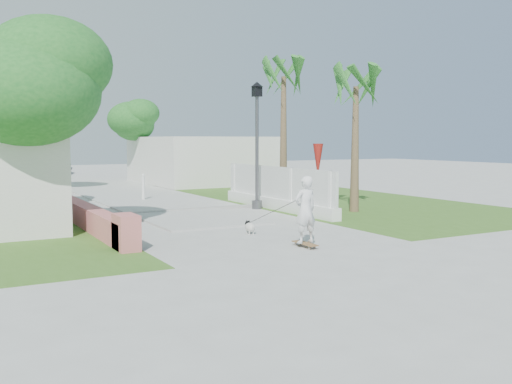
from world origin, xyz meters
TOP-DOWN VIEW (x-y plane):
  - ground at (0.00, 0.00)m, footprint 90.00×90.00m
  - path_strip at (0.00, 20.00)m, footprint 3.20×36.00m
  - curb at (0.00, 6.00)m, footprint 6.50×0.25m
  - grass_right at (7.00, 8.00)m, footprint 8.00×20.00m
  - pink_wall at (-3.30, 3.55)m, footprint 0.45×8.20m
  - lattice_fence at (3.40, 5.00)m, footprint 0.35×7.00m
  - building_right at (6.00, 18.00)m, footprint 6.00×8.00m
  - street_lamp at (2.90, 5.50)m, footprint 0.44×0.44m
  - bollard at (0.20, 10.00)m, footprint 0.14×0.14m
  - patio_umbrella at (4.80, 4.50)m, footprint 0.36×0.36m
  - tree_left_near at (-4.48, 2.98)m, footprint 3.60×3.60m
  - tree_path_left at (-2.98, 15.98)m, footprint 3.40×3.40m
  - tree_path_right at (3.22, 19.98)m, footprint 3.00×3.00m
  - tree_path_far at (-2.78, 25.98)m, footprint 3.20×3.20m
  - palm_far at (4.60, 6.50)m, footprint 1.80×1.80m
  - palm_near at (5.40, 3.20)m, footprint 1.80×1.80m
  - skateboarder at (0.34, -1.23)m, footprint 0.57×2.77m
  - dog at (0.13, 0.86)m, footprint 0.28×0.51m
  - parked_car at (-0.81, 30.35)m, footprint 4.44×2.05m

SIDE VIEW (x-z plane):
  - ground at x=0.00m, z-range 0.00..0.00m
  - grass_right at x=7.00m, z-range 0.00..0.01m
  - path_strip at x=0.00m, z-range 0.00..0.06m
  - curb at x=0.00m, z-range 0.00..0.10m
  - dog at x=0.13m, z-range 0.01..0.36m
  - pink_wall at x=-3.30m, z-range -0.09..0.71m
  - lattice_fence at x=3.40m, z-range -0.21..1.29m
  - bollard at x=0.20m, z-range 0.04..1.13m
  - parked_car at x=-0.81m, z-range 0.00..1.47m
  - skateboarder at x=0.34m, z-range 0.02..1.64m
  - building_right at x=6.00m, z-range 0.00..2.60m
  - patio_umbrella at x=4.80m, z-range 0.54..2.84m
  - street_lamp at x=2.90m, z-range 0.21..4.65m
  - tree_path_right at x=3.22m, z-range 1.10..5.89m
  - tree_path_far at x=-2.78m, z-range 1.23..6.40m
  - tree_path_left at x=-2.98m, z-range 1.21..6.43m
  - tree_left_near at x=-4.48m, z-range 1.18..6.46m
  - palm_near at x=5.40m, z-range 1.60..6.30m
  - palm_far at x=4.60m, z-range 1.83..7.13m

